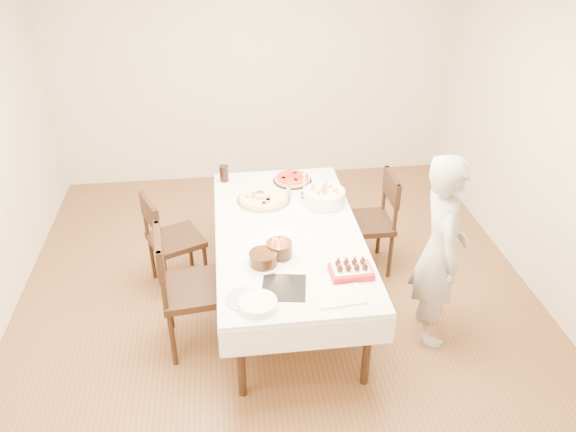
{
  "coord_description": "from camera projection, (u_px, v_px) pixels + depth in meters",
  "views": [
    {
      "loc": [
        -0.39,
        -3.71,
        3.15
      ],
      "look_at": [
        0.07,
        0.01,
        0.88
      ],
      "focal_mm": 35.0,
      "sensor_mm": 36.0,
      "label": 1
    }
  ],
  "objects": [
    {
      "name": "person",
      "position": [
        440.0,
        251.0,
        4.15
      ],
      "size": [
        0.45,
        0.62,
        1.56
      ],
      "primitive_type": "imported",
      "rotation": [
        0.0,
        0.0,
        1.43
      ],
      "color": "#A29E99",
      "rests_on": "floor"
    },
    {
      "name": "chair_left_dessert",
      "position": [
        195.0,
        289.0,
        4.19
      ],
      "size": [
        0.58,
        0.58,
        1.03
      ],
      "primitive_type": null,
      "rotation": [
        0.0,
        0.0,
        3.25
      ],
      "color": "black",
      "rests_on": "floor"
    },
    {
      "name": "shaker_pair",
      "position": [
        289.0,
        192.0,
        4.9
      ],
      "size": [
        0.1,
        0.1,
        0.1
      ],
      "primitive_type": null,
      "rotation": [
        0.0,
        0.0,
        0.3
      ],
      "color": "white",
      "rests_on": "dining_table"
    },
    {
      "name": "wall_back",
      "position": [
        254.0,
        66.0,
        6.25
      ],
      "size": [
        4.5,
        0.04,
        2.7
      ],
      "primitive_type": "cube",
      "color": "beige",
      "rests_on": "floor"
    },
    {
      "name": "chair_right_savory",
      "position": [
        366.0,
        223.0,
        5.07
      ],
      "size": [
        0.49,
        0.49,
        0.95
      ],
      "primitive_type": null,
      "rotation": [
        0.0,
        0.0,
        0.0
      ],
      "color": "black",
      "rests_on": "floor"
    },
    {
      "name": "wall_right",
      "position": [
        566.0,
        148.0,
        4.36
      ],
      "size": [
        0.04,
        5.0,
        2.7
      ],
      "primitive_type": "cube",
      "color": "beige",
      "rests_on": "floor"
    },
    {
      "name": "red_placemat",
      "position": [
        323.0,
        191.0,
        5.01
      ],
      "size": [
        0.31,
        0.31,
        0.01
      ],
      "primitive_type": "cube",
      "rotation": [
        0.0,
        0.0,
        -0.38
      ],
      "color": "#B21E1E",
      "rests_on": "dining_table"
    },
    {
      "name": "floor",
      "position": [
        280.0,
        305.0,
        4.82
      ],
      "size": [
        5.0,
        5.0,
        0.0
      ],
      "primitive_type": "plane",
      "color": "brown",
      "rests_on": "ground"
    },
    {
      "name": "layer_cake",
      "position": [
        263.0,
        259.0,
        4.03
      ],
      "size": [
        0.27,
        0.27,
        0.11
      ],
      "primitive_type": "cylinder",
      "rotation": [
        0.0,
        0.0,
        0.05
      ],
      "color": "black",
      "rests_on": "dining_table"
    },
    {
      "name": "strawberry_box",
      "position": [
        351.0,
        270.0,
        3.94
      ],
      "size": [
        0.3,
        0.21,
        0.07
      ],
      "primitive_type": null,
      "rotation": [
        0.0,
        0.0,
        0.04
      ],
      "color": "#B31419",
      "rests_on": "dining_table"
    },
    {
      "name": "plate_stack",
      "position": [
        258.0,
        304.0,
        3.65
      ],
      "size": [
        0.29,
        0.29,
        0.05
      ],
      "primitive_type": "cylinder",
      "rotation": [
        0.0,
        0.0,
        0.14
      ],
      "color": "white",
      "rests_on": "dining_table"
    },
    {
      "name": "cola_glass",
      "position": [
        224.0,
        174.0,
        5.14
      ],
      "size": [
        0.11,
        0.11,
        0.15
      ],
      "primitive_type": "cylinder",
      "rotation": [
        0.0,
        0.0,
        0.42
      ],
      "color": "black",
      "rests_on": "dining_table"
    },
    {
      "name": "china_plate",
      "position": [
        244.0,
        299.0,
        3.72
      ],
      "size": [
        0.25,
        0.25,
        0.01
      ],
      "primitive_type": "cylinder",
      "rotation": [
        0.0,
        0.0,
        0.03
      ],
      "color": "white",
      "rests_on": "dining_table"
    },
    {
      "name": "pizza_white",
      "position": [
        264.0,
        199.0,
        4.85
      ],
      "size": [
        0.6,
        0.6,
        0.04
      ],
      "primitive_type": "cylinder",
      "rotation": [
        0.0,
        0.0,
        -0.34
      ],
      "color": "beige",
      "rests_on": "dining_table"
    },
    {
      "name": "dining_table",
      "position": [
        288.0,
        269.0,
        4.65
      ],
      "size": [
        1.62,
        2.35,
        0.75
      ],
      "primitive_type": "cube",
      "rotation": [
        0.0,
        0.0,
        -0.24
      ],
      "color": "white",
      "rests_on": "floor"
    },
    {
      "name": "pizza_pepperoni",
      "position": [
        292.0,
        179.0,
        5.17
      ],
      "size": [
        0.44,
        0.44,
        0.04
      ],
      "primitive_type": "cylinder",
      "rotation": [
        0.0,
        0.0,
        -0.26
      ],
      "color": "red",
      "rests_on": "dining_table"
    },
    {
      "name": "chair_left_savory",
      "position": [
        176.0,
        240.0,
        4.87
      ],
      "size": [
        0.61,
        0.61,
        0.91
      ],
      "primitive_type": null,
      "rotation": [
        0.0,
        0.0,
        3.55
      ],
      "color": "black",
      "rests_on": "floor"
    },
    {
      "name": "box_lid",
      "position": [
        340.0,
        297.0,
        3.75
      ],
      "size": [
        0.34,
        0.24,
        0.03
      ],
      "primitive_type": "cube",
      "rotation": [
        0.0,
        0.0,
        0.09
      ],
      "color": "beige",
      "rests_on": "dining_table"
    },
    {
      "name": "taper_candle",
      "position": [
        304.0,
        185.0,
        4.85
      ],
      "size": [
        0.07,
        0.07,
        0.25
      ],
      "primitive_type": "cylinder",
      "rotation": [
        0.0,
        0.0,
        -0.31
      ],
      "color": "white",
      "rests_on": "dining_table"
    },
    {
      "name": "birthday_cake",
      "position": [
        279.0,
        245.0,
        4.1
      ],
      "size": [
        0.24,
        0.24,
        0.17
      ],
      "primitive_type": "cylinder",
      "rotation": [
        0.0,
        0.0,
        0.3
      ],
      "color": "#391D0F",
      "rests_on": "dining_table"
    },
    {
      "name": "cake_board",
      "position": [
        284.0,
        288.0,
        3.83
      ],
      "size": [
        0.34,
        0.34,
        0.01
      ],
      "primitive_type": "cube",
      "rotation": [
        0.0,
        0.0,
        -0.17
      ],
      "color": "black",
      "rests_on": "dining_table"
    },
    {
      "name": "pasta_bowl",
      "position": [
        324.0,
        196.0,
        4.8
      ],
      "size": [
        0.36,
        0.36,
        0.11
      ],
      "primitive_type": "cylinder",
      "rotation": [
        0.0,
        0.0,
        0.03
      ],
      "color": "white",
      "rests_on": "dining_table"
    }
  ]
}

